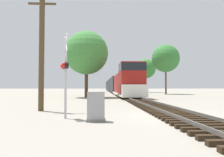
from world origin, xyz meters
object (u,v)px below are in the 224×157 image
(tree_mid_background, at_px, (166,58))
(tree_deep_background, at_px, (146,69))
(relay_cabinet, at_px, (96,107))
(utility_pole, at_px, (42,51))
(tree_far_right, at_px, (86,53))
(freight_train, at_px, (114,85))
(crossing_signal_near, at_px, (65,69))

(tree_mid_background, bearing_deg, tree_deep_background, 93.28)
(relay_cabinet, bearing_deg, utility_pole, 129.00)
(utility_pole, distance_m, tree_deep_background, 51.41)
(utility_pole, height_order, tree_far_right, tree_far_right)
(freight_train, bearing_deg, tree_far_right, -101.12)
(utility_pole, bearing_deg, relay_cabinet, -51.00)
(utility_pole, bearing_deg, crossing_signal_near, -59.13)
(freight_train, bearing_deg, tree_deep_background, -8.19)
(utility_pole, xyz_separation_m, tree_far_right, (1.73, 18.28, 2.74))
(crossing_signal_near, bearing_deg, tree_mid_background, 140.46)
(crossing_signal_near, xyz_separation_m, relay_cabinet, (1.55, -1.00, -1.80))
(freight_train, height_order, tree_deep_background, tree_deep_background)
(crossing_signal_near, xyz_separation_m, tree_deep_background, (15.03, 51.87, 4.45))
(freight_train, height_order, tree_far_right, tree_far_right)
(freight_train, distance_m, tree_deep_background, 10.49)
(relay_cabinet, bearing_deg, crossing_signal_near, 147.13)
(freight_train, relative_size, utility_pole, 10.36)
(relay_cabinet, height_order, tree_far_right, tree_far_right)
(relay_cabinet, relative_size, tree_mid_background, 0.12)
(freight_train, relative_size, relay_cabinet, 59.28)
(crossing_signal_near, distance_m, tree_mid_background, 39.56)
(crossing_signal_near, distance_m, tree_far_right, 22.17)
(tree_mid_background, bearing_deg, crossing_signal_near, -114.01)
(relay_cabinet, xyz_separation_m, utility_pole, (-3.64, 4.49, 3.24))
(crossing_signal_near, xyz_separation_m, tree_mid_background, (15.95, 35.81, 5.31))
(utility_pole, bearing_deg, tree_deep_background, 70.52)
(crossing_signal_near, height_order, relay_cabinet, crossing_signal_near)
(freight_train, height_order, crossing_signal_near, freight_train)
(tree_far_right, xyz_separation_m, tree_mid_background, (16.31, 14.04, 1.13))
(tree_deep_background, bearing_deg, tree_far_right, -117.07)
(utility_pole, relative_size, tree_far_right, 0.77)
(freight_train, xyz_separation_m, utility_pole, (-7.91, -49.71, 1.84))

